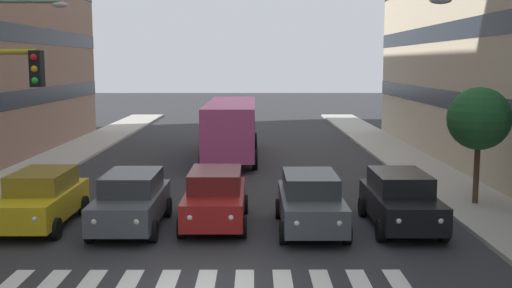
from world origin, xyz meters
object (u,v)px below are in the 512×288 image
object	(u,v)px
bus_behind_traffic	(231,123)
street_lamp_right	(4,78)
car_4	(42,198)
car_1	(310,201)
street_tree_1	(479,119)
car_2	(215,197)
car_0	(400,200)
car_3	(132,200)

from	to	relation	value
bus_behind_traffic	street_lamp_right	size ratio (longest dim) A/B	1.46
car_4	bus_behind_traffic	size ratio (longest dim) A/B	0.42
street_lamp_right	car_1	bearing A→B (deg)	161.63
bus_behind_traffic	street_tree_1	bearing A→B (deg)	128.78
car_2	street_lamp_right	distance (m)	8.95
bus_behind_traffic	street_tree_1	xyz separation A→B (m)	(-9.06, 11.27, 1.27)
street_lamp_right	bus_behind_traffic	bearing A→B (deg)	-125.58
car_0	car_2	size ratio (longest dim) A/B	1.00
car_0	street_lamp_right	distance (m)	14.25
car_4	street_tree_1	size ratio (longest dim) A/B	1.08
bus_behind_traffic	street_lamp_right	xyz separation A→B (m)	(7.64, 10.67, 2.68)
car_2	car_1	bearing A→B (deg)	168.21
car_2	street_tree_1	world-z (taller)	street_tree_1
car_4	street_lamp_right	size ratio (longest dim) A/B	0.62
car_1	street_tree_1	xyz separation A→B (m)	(-6.12, -2.91, 2.25)
street_tree_1	bus_behind_traffic	bearing A→B (deg)	-51.22
car_2	street_tree_1	bearing A→B (deg)	-165.75
car_0	car_4	bearing A→B (deg)	-1.23
street_tree_1	car_1	bearing A→B (deg)	25.47
car_4	bus_behind_traffic	world-z (taller)	bus_behind_traffic
car_1	street_lamp_right	distance (m)	11.73
car_0	car_3	bearing A→B (deg)	0.31
car_1	car_4	distance (m)	8.37
street_lamp_right	car_4	bearing A→B (deg)	126.03
street_lamp_right	car_2	bearing A→B (deg)	159.21
car_3	street_tree_1	bearing A→B (deg)	-166.73
street_tree_1	street_lamp_right	bearing A→B (deg)	-2.05
car_0	car_4	world-z (taller)	same
bus_behind_traffic	street_tree_1	world-z (taller)	street_tree_1
car_0	bus_behind_traffic	size ratio (longest dim) A/B	0.42
car_0	car_2	xyz separation A→B (m)	(5.74, -0.39, 0.00)
car_0	bus_behind_traffic	world-z (taller)	bus_behind_traffic
car_2	street_lamp_right	world-z (taller)	street_lamp_right
car_3	bus_behind_traffic	world-z (taller)	bus_behind_traffic
car_2	street_tree_1	size ratio (longest dim) A/B	1.08
car_1	street_lamp_right	world-z (taller)	street_lamp_right
car_1	car_4	world-z (taller)	same
car_4	street_tree_1	distance (m)	14.85
car_0	car_2	distance (m)	5.75
car_1	car_2	size ratio (longest dim) A/B	1.00
car_2	street_lamp_right	size ratio (longest dim) A/B	0.62
car_4	street_lamp_right	distance (m)	5.25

